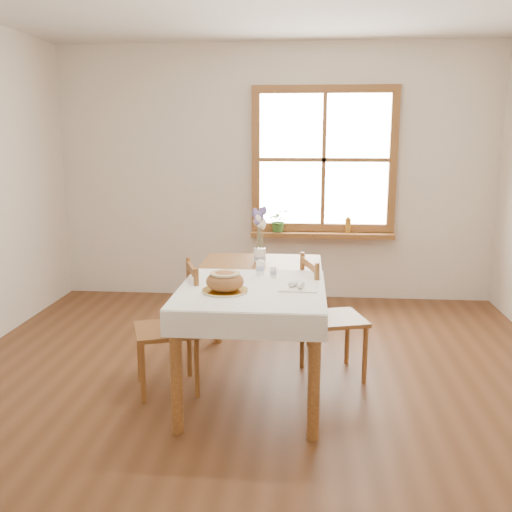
{
  "coord_description": "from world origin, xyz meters",
  "views": [
    {
      "loc": [
        0.33,
        -3.42,
        1.69
      ],
      "look_at": [
        0.0,
        0.3,
        0.9
      ],
      "focal_mm": 40.0,
      "sensor_mm": 36.0,
      "label": 1
    }
  ],
  "objects": [
    {
      "name": "salt_shaker",
      "position": [
        0.02,
        0.35,
        0.81
      ],
      "size": [
        0.06,
        0.06,
        0.1
      ],
      "primitive_type": "cylinder",
      "rotation": [
        0.0,
        0.0,
        0.01
      ],
      "color": "white",
      "rests_on": "table_linen"
    },
    {
      "name": "bread_plate",
      "position": [
        -0.15,
        -0.11,
        0.77
      ],
      "size": [
        0.34,
        0.34,
        0.01
      ],
      "primitive_type": "cylinder",
      "rotation": [
        0.0,
        0.0,
        0.33
      ],
      "color": "white",
      "rests_on": "table_linen"
    },
    {
      "name": "window_sill",
      "position": [
        0.5,
        2.4,
        0.69
      ],
      "size": [
        1.46,
        0.2,
        0.05
      ],
      "color": "#9A642F",
      "rests_on": "ground"
    },
    {
      "name": "chair_right",
      "position": [
        0.54,
        0.46,
        0.44
      ],
      "size": [
        0.53,
        0.51,
        0.87
      ],
      "primitive_type": null,
      "rotation": [
        0.0,
        0.0,
        1.86
      ],
      "color": "#9A642F",
      "rests_on": "ground"
    },
    {
      "name": "chair_left",
      "position": [
        -0.59,
        0.13,
        0.43
      ],
      "size": [
        0.54,
        0.53,
        0.87
      ],
      "primitive_type": null,
      "rotation": [
        0.0,
        0.0,
        -1.23
      ],
      "color": "#9A642F",
      "rests_on": "ground"
    },
    {
      "name": "room_walls",
      "position": [
        0.0,
        0.0,
        1.71
      ],
      "size": [
        4.6,
        5.1,
        2.65
      ],
      "color": "silver",
      "rests_on": "ground"
    },
    {
      "name": "lavender_bouquet",
      "position": [
        -0.01,
        0.77,
        1.0
      ],
      "size": [
        0.16,
        0.16,
        0.3
      ],
      "primitive_type": null,
      "color": "#665495",
      "rests_on": "flower_vase"
    },
    {
      "name": "egg_napkin",
      "position": [
        0.28,
        0.01,
        0.77
      ],
      "size": [
        0.24,
        0.2,
        0.01
      ],
      "primitive_type": "cube",
      "rotation": [
        0.0,
        0.0,
        -0.0
      ],
      "color": "white",
      "rests_on": "table_linen"
    },
    {
      "name": "table_linen",
      "position": [
        0.0,
        -0.0,
        0.76
      ],
      "size": [
        0.91,
        0.99,
        0.01
      ],
      "primitive_type": "cube",
      "color": "white",
      "rests_on": "dining_table"
    },
    {
      "name": "flower_vase",
      "position": [
        -0.01,
        0.77,
        0.8
      ],
      "size": [
        0.12,
        0.12,
        0.1
      ],
      "primitive_type": "cylinder",
      "rotation": [
        0.0,
        0.0,
        -0.38
      ],
      "color": "white",
      "rests_on": "dining_table"
    },
    {
      "name": "amber_bottle",
      "position": [
        0.76,
        2.4,
        0.8
      ],
      "size": [
        0.07,
        0.07,
        0.17
      ],
      "primitive_type": "cylinder",
      "rotation": [
        0.0,
        0.0,
        0.2
      ],
      "color": "#9B681C",
      "rests_on": "window_sill"
    },
    {
      "name": "bread_loaf",
      "position": [
        -0.15,
        -0.11,
        0.84
      ],
      "size": [
        0.23,
        0.23,
        0.13
      ],
      "primitive_type": "ellipsoid",
      "color": "#A26839",
      "rests_on": "bread_plate"
    },
    {
      "name": "potted_plant",
      "position": [
        0.05,
        2.4,
        0.81
      ],
      "size": [
        0.25,
        0.27,
        0.18
      ],
      "primitive_type": "imported",
      "rotation": [
        0.0,
        0.0,
        0.19
      ],
      "color": "#326729",
      "rests_on": "window_sill"
    },
    {
      "name": "window",
      "position": [
        0.5,
        2.47,
        1.45
      ],
      "size": [
        1.46,
        0.08,
        1.46
      ],
      "color": "#9A642F",
      "rests_on": "ground"
    },
    {
      "name": "pepper_shaker",
      "position": [
        0.12,
        0.27,
        0.8
      ],
      "size": [
        0.06,
        0.06,
        0.08
      ],
      "primitive_type": "cylinder",
      "rotation": [
        0.0,
        0.0,
        0.3
      ],
      "color": "white",
      "rests_on": "table_linen"
    },
    {
      "name": "dining_table",
      "position": [
        0.0,
        0.3,
        0.66
      ],
      "size": [
        0.9,
        1.6,
        0.75
      ],
      "color": "#9A642F",
      "rests_on": "ground"
    },
    {
      "name": "ground",
      "position": [
        0.0,
        0.0,
        0.0
      ],
      "size": [
        5.0,
        5.0,
        0.0
      ],
      "primitive_type": "plane",
      "color": "brown",
      "rests_on": "ground"
    },
    {
      "name": "eggs",
      "position": [
        0.28,
        0.01,
        0.79
      ],
      "size": [
        0.18,
        0.16,
        0.04
      ],
      "primitive_type": null,
      "rotation": [
        0.0,
        0.0,
        -0.0
      ],
      "color": "white",
      "rests_on": "egg_napkin"
    }
  ]
}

